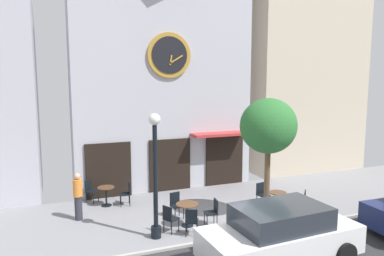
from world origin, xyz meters
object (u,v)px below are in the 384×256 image
at_px(street_tree, 268,127).
at_px(cafe_chair_near_tree, 169,217).
at_px(parked_car_white, 280,234).
at_px(cafe_table_near_curb, 187,210).
at_px(cafe_table_center, 106,193).
at_px(street_lamp, 155,176).
at_px(cafe_chair_curbside, 262,193).
at_px(cafe_chair_mid_row, 90,189).
at_px(cafe_chair_left_end, 213,210).
at_px(cafe_chair_facing_wall, 192,220).
at_px(cafe_chair_by_entrance, 176,203).
at_px(cafe_chair_outer, 127,192).
at_px(cafe_table_leftmost, 278,199).
at_px(cafe_chair_facing_street, 302,200).
at_px(pedestrian_orange, 78,196).

distance_m(street_tree, cafe_chair_near_tree, 4.47).
bearing_deg(parked_car_white, street_tree, 64.06).
height_order(cafe_table_near_curb, parked_car_white, parked_car_white).
xyz_separation_m(cafe_table_center, parked_car_white, (3.75, -6.10, 0.25)).
relative_size(street_lamp, cafe_chair_curbside, 4.31).
bearing_deg(parked_car_white, cafe_table_center, 121.58).
relative_size(cafe_chair_mid_row, cafe_chair_left_end, 1.00).
xyz_separation_m(cafe_chair_facing_wall, parked_car_white, (1.64, -2.33, 0.23)).
bearing_deg(cafe_chair_by_entrance, cafe_chair_outer, 125.87).
xyz_separation_m(cafe_table_leftmost, cafe_chair_facing_wall, (-3.70, -0.77, 0.01)).
bearing_deg(parked_car_white, cafe_chair_near_tree, 128.13).
xyz_separation_m(street_tree, cafe_table_near_curb, (-2.80, 0.44, -2.72)).
height_order(street_tree, cafe_chair_mid_row, street_tree).
relative_size(cafe_chair_facing_street, cafe_chair_by_entrance, 1.00).
relative_size(cafe_chair_facing_street, cafe_chair_curbside, 1.00).
bearing_deg(cafe_chair_by_entrance, parked_car_white, -68.08).
height_order(street_tree, cafe_table_near_curb, street_tree).
height_order(street_lamp, cafe_chair_by_entrance, street_lamp).
bearing_deg(cafe_chair_facing_street, pedestrian_orange, 162.31).
relative_size(cafe_table_center, cafe_table_leftmost, 0.99).
height_order(cafe_table_near_curb, cafe_chair_left_end, cafe_chair_left_end).
bearing_deg(street_tree, cafe_table_leftmost, 28.61).
distance_m(cafe_chair_facing_wall, pedestrian_orange, 4.19).
bearing_deg(cafe_chair_left_end, cafe_table_leftmost, 5.42).
distance_m(street_tree, parked_car_white, 3.91).
height_order(cafe_table_center, cafe_table_leftmost, cafe_table_leftmost).
bearing_deg(cafe_chair_mid_row, cafe_chair_left_end, -47.36).
bearing_deg(cafe_chair_by_entrance, cafe_table_near_curb, -82.53).
height_order(cafe_chair_left_end, parked_car_white, parked_car_white).
distance_m(cafe_chair_facing_street, cafe_chair_outer, 6.61).
distance_m(street_tree, cafe_chair_mid_row, 7.44).
bearing_deg(pedestrian_orange, street_lamp, -48.10).
xyz_separation_m(cafe_table_near_curb, cafe_chair_mid_row, (-2.79, 3.64, -0.03)).
height_order(street_lamp, parked_car_white, street_lamp).
bearing_deg(cafe_chair_near_tree, cafe_chair_by_entrance, 62.19).
bearing_deg(street_lamp, cafe_chair_by_entrance, 50.58).
xyz_separation_m(street_tree, cafe_chair_facing_street, (1.44, -0.11, -2.75)).
xyz_separation_m(street_tree, parked_car_white, (-1.31, -2.69, -2.52)).
distance_m(cafe_table_near_curb, cafe_chair_facing_street, 4.28).
xyz_separation_m(cafe_chair_facing_street, parked_car_white, (-2.75, -2.58, 0.23)).
height_order(street_tree, cafe_chair_left_end, street_tree).
xyz_separation_m(cafe_chair_facing_street, cafe_chair_curbside, (-0.86, 1.33, 0.00)).
xyz_separation_m(cafe_chair_left_end, pedestrian_orange, (-4.18, 2.16, 0.33)).
bearing_deg(cafe_chair_outer, cafe_chair_left_end, -52.78).
height_order(cafe_table_leftmost, cafe_chair_near_tree, cafe_chair_near_tree).
bearing_deg(street_lamp, cafe_chair_facing_street, -0.43).
height_order(cafe_chair_facing_wall, cafe_chair_outer, same).
xyz_separation_m(cafe_table_center, cafe_chair_left_end, (3.08, -3.25, 0.02)).
xyz_separation_m(cafe_chair_facing_wall, pedestrian_orange, (-3.21, 2.67, 0.33)).
relative_size(cafe_chair_curbside, parked_car_white, 0.21).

